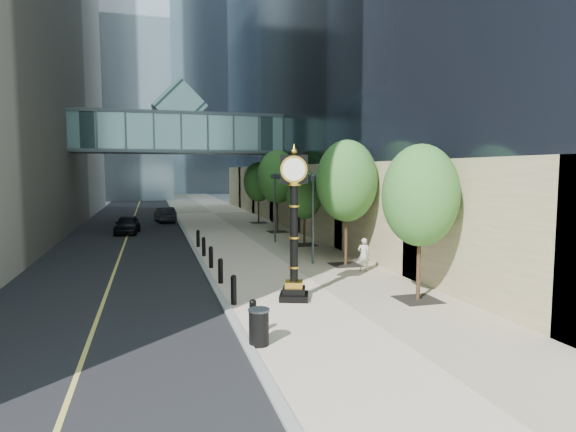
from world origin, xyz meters
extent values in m
plane|color=gray|center=(0.00, 0.00, 0.00)|extent=(320.00, 320.00, 0.00)
cube|color=black|center=(-7.00, 40.00, 0.01)|extent=(8.00, 180.00, 0.02)
cube|color=#C8B19A|center=(1.00, 40.00, 0.03)|extent=(8.00, 180.00, 0.06)
cube|color=gray|center=(-3.00, 40.00, 0.04)|extent=(0.25, 180.00, 0.07)
cube|color=silver|center=(-6.00, 120.00, 32.50)|extent=(22.00, 22.00, 65.00)
cube|color=#436B6C|center=(-3.00, 28.00, 7.50)|extent=(17.00, 4.00, 3.00)
cube|color=#383F44|center=(-3.00, 28.00, 6.05)|extent=(17.00, 4.20, 0.25)
cube|color=#383F44|center=(-3.00, 28.00, 8.95)|extent=(17.00, 4.20, 0.25)
cube|color=#436B6C|center=(-3.00, 28.00, 9.60)|extent=(4.24, 3.00, 4.24)
cube|color=#383F44|center=(3.50, 14.00, 4.20)|extent=(3.00, 8.00, 0.25)
cube|color=#436B6C|center=(3.50, 14.00, 4.35)|extent=(2.80, 7.80, 0.06)
cylinder|color=#383F44|center=(2.20, 10.30, 2.10)|extent=(0.12, 0.12, 4.20)
cylinder|color=#383F44|center=(2.20, 17.70, 2.10)|extent=(0.12, 0.12, 4.20)
cylinder|color=black|center=(-2.70, 1.00, 0.51)|extent=(0.20, 0.20, 0.90)
cylinder|color=black|center=(-2.70, 4.20, 0.51)|extent=(0.20, 0.20, 0.90)
cylinder|color=black|center=(-2.70, 7.40, 0.51)|extent=(0.20, 0.20, 0.90)
cylinder|color=black|center=(-2.70, 10.60, 0.51)|extent=(0.20, 0.20, 0.90)
cylinder|color=black|center=(-2.70, 13.80, 0.51)|extent=(0.20, 0.20, 0.90)
cylinder|color=black|center=(-2.70, 17.00, 0.51)|extent=(0.20, 0.20, 0.90)
cube|color=black|center=(3.60, 3.00, 0.07)|extent=(1.40, 1.40, 0.02)
cylinder|color=#3F2F1A|center=(3.60, 3.00, 1.50)|extent=(0.14, 0.14, 2.88)
ellipsoid|color=#2B6023|center=(3.60, 3.00, 3.73)|extent=(2.64, 2.64, 3.52)
cube|color=black|center=(3.60, 9.50, 0.07)|extent=(1.40, 1.40, 0.02)
cylinder|color=#3F2F1A|center=(3.60, 9.50, 1.64)|extent=(0.14, 0.14, 3.17)
ellipsoid|color=#2B6023|center=(3.60, 9.50, 4.09)|extent=(2.90, 2.90, 3.87)
cube|color=black|center=(3.60, 16.00, 0.07)|extent=(1.40, 1.40, 0.02)
cylinder|color=#3F2F1A|center=(3.60, 16.00, 1.25)|extent=(0.14, 0.14, 2.39)
ellipsoid|color=#2B6023|center=(3.60, 16.00, 3.10)|extent=(2.19, 2.19, 2.92)
cube|color=black|center=(3.60, 22.50, 0.07)|extent=(1.40, 1.40, 0.02)
cylinder|color=#3F2F1A|center=(3.60, 22.50, 1.66)|extent=(0.14, 0.14, 3.20)
ellipsoid|color=#2B6023|center=(3.60, 22.50, 4.13)|extent=(2.93, 2.93, 3.90)
cube|color=black|center=(3.60, 29.00, 0.07)|extent=(1.40, 1.40, 0.02)
cylinder|color=#3F2F1A|center=(3.60, 29.00, 1.45)|extent=(0.14, 0.14, 2.79)
ellipsoid|color=#2B6023|center=(3.60, 29.00, 3.61)|extent=(2.55, 2.55, 3.40)
cube|color=black|center=(-0.56, 4.23, 0.17)|extent=(1.26, 1.26, 0.22)
cube|color=black|center=(-0.56, 4.23, 0.39)|extent=(0.98, 0.98, 0.22)
cube|color=gold|center=(-0.56, 4.23, 0.61)|extent=(0.77, 0.77, 0.22)
cylinder|color=black|center=(-0.56, 4.23, 2.42)|extent=(0.29, 0.29, 3.40)
cube|color=black|center=(-0.56, 4.23, 4.62)|extent=(0.99, 0.62, 0.99)
cylinder|color=white|center=(-0.56, 4.42, 4.62)|extent=(0.74, 0.30, 0.77)
cylinder|color=white|center=(-0.56, 4.03, 4.62)|extent=(0.74, 0.30, 0.77)
sphere|color=gold|center=(-0.56, 4.23, 5.22)|extent=(0.22, 0.22, 0.22)
cylinder|color=black|center=(-2.70, 0.24, 0.51)|extent=(0.62, 0.62, 0.90)
imported|color=#B6B3A7|center=(3.83, 7.99, 0.81)|extent=(0.63, 0.51, 1.50)
imported|color=black|center=(-7.04, 24.97, 0.69)|extent=(1.87, 4.04, 1.34)
imported|color=black|center=(-4.20, 32.24, 0.69)|extent=(1.93, 4.19, 1.33)
camera|label=1|loc=(-5.29, -11.62, 4.58)|focal=30.00mm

